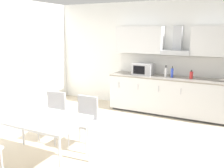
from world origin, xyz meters
TOP-DOWN VIEW (x-y plane):
  - ground_plane at (0.00, 0.00)m, footprint 7.27×7.72m
  - wall_back at (0.00, 2.62)m, footprint 5.82×0.10m
  - kitchen_counter at (0.88, 2.24)m, footprint 3.00×0.69m
  - backsplash_tile at (0.88, 2.56)m, footprint 2.98×0.02m
  - upper_wall_cabinets at (0.88, 2.40)m, footprint 2.98×0.40m
  - microwave at (0.13, 2.24)m, footprint 0.48×0.35m
  - bottle_white at (0.70, 2.22)m, footprint 0.06×0.06m
  - bottle_red at (1.27, 2.25)m, footprint 0.08×0.08m
  - bottle_blue at (0.85, 2.22)m, footprint 0.06×0.06m
  - dining_table at (-0.40, -0.88)m, footprint 1.46×0.80m
  - chair_far_right at (-0.07, -0.10)m, footprint 0.40×0.40m
  - chair_far_left at (-0.74, -0.10)m, footprint 0.43×0.43m
  - pendant_lamp at (-0.40, -0.88)m, footprint 0.32×0.32m

SIDE VIEW (x-z plane):
  - ground_plane at x=0.00m, z-range -0.02..0.00m
  - kitchen_counter at x=0.88m, z-range 0.00..0.90m
  - chair_far_right at x=-0.07m, z-range 0.10..0.97m
  - chair_far_left at x=-0.74m, z-range 0.10..0.97m
  - dining_table at x=-0.40m, z-range 0.32..1.05m
  - bottle_red at x=1.27m, z-range 0.88..1.07m
  - bottle_blue at x=0.85m, z-range 0.87..1.13m
  - bottle_white at x=0.70m, z-range 0.87..1.14m
  - microwave at x=0.13m, z-range 0.89..1.17m
  - backsplash_tile at x=0.88m, z-range 0.89..1.36m
  - wall_back at x=0.00m, z-range 0.00..2.66m
  - pendant_lamp at x=-0.40m, z-range 1.53..1.75m
  - upper_wall_cabinets at x=0.88m, z-range 1.40..2.04m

